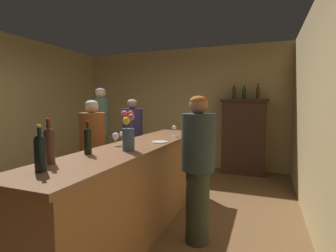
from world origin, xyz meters
TOP-DOWN VIEW (x-y plane):
  - floor at (0.00, 0.00)m, footprint 7.96×7.96m
  - wall_back at (0.00, 3.12)m, footprint 4.96×0.12m
  - wall_right at (2.48, 0.00)m, footprint 0.12×6.25m
  - bar_counter at (0.57, -0.11)m, footprint 0.63×3.14m
  - display_cabinet at (1.50, 2.83)m, footprint 0.94×0.41m
  - wine_bottle_syrah at (0.40, -0.76)m, footprint 0.07×0.07m
  - wine_bottle_riesling at (0.37, -1.17)m, footprint 0.08×0.08m
  - wine_bottle_malbec at (0.49, -1.36)m, footprint 0.08×0.08m
  - wine_glass_front at (0.38, -0.27)m, footprint 0.08×0.08m
  - wine_glass_mid at (0.73, 0.67)m, footprint 0.07×0.07m
  - wine_glass_rear at (0.39, -0.14)m, footprint 0.07×0.07m
  - wine_glass_spare at (0.75, 1.12)m, footprint 0.08×0.08m
  - flower_arrangement at (0.67, -0.48)m, footprint 0.15×0.14m
  - cheese_plate at (0.75, 0.10)m, footprint 0.19×0.19m
  - display_bottle_left at (1.28, 2.83)m, footprint 0.07×0.07m
  - display_bottle_midleft at (1.48, 2.83)m, footprint 0.07×0.07m
  - display_bottle_center at (1.75, 2.83)m, footprint 0.07×0.07m
  - patron_in_grey at (-0.96, 1.34)m, footprint 0.30×0.30m
  - patron_by_cabinet at (-0.21, 0.10)m, footprint 0.33×0.33m
  - patron_near_entrance at (-0.21, 1.19)m, footprint 0.35×0.35m
  - bartender at (1.27, -0.10)m, footprint 0.35×0.35m

SIDE VIEW (x-z plane):
  - floor at x=0.00m, z-range 0.00..0.00m
  - bar_counter at x=0.57m, z-range 0.00..1.02m
  - display_cabinet at x=1.50m, z-range 0.04..1.59m
  - patron_by_cabinet at x=-0.21m, z-range 0.07..1.59m
  - patron_near_entrance at x=-0.21m, z-range 0.07..1.61m
  - bartender at x=1.27m, z-range 0.08..1.63m
  - patron_in_grey at x=-0.96m, z-range 0.11..1.86m
  - cheese_plate at x=0.75m, z-range 1.02..1.03m
  - wine_glass_rear at x=0.39m, z-range 1.05..1.19m
  - wine_glass_front at x=0.38m, z-range 1.05..1.19m
  - wine_glass_mid at x=0.73m, z-range 1.05..1.20m
  - wine_glass_spare at x=0.75m, z-range 1.05..1.20m
  - wine_bottle_syrah at x=0.40m, z-range 1.00..1.31m
  - wine_bottle_malbec at x=0.49m, z-range 1.00..1.32m
  - wine_bottle_riesling at x=0.37m, z-range 1.00..1.35m
  - flower_arrangement at x=0.67m, z-range 0.99..1.38m
  - wall_back at x=0.00m, z-range 0.00..2.72m
  - wall_right at x=2.48m, z-range 0.00..2.72m
  - display_bottle_midleft at x=1.48m, z-range 1.55..1.83m
  - display_bottle_center at x=1.75m, z-range 1.54..1.85m
  - display_bottle_left at x=1.28m, z-range 1.54..1.86m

